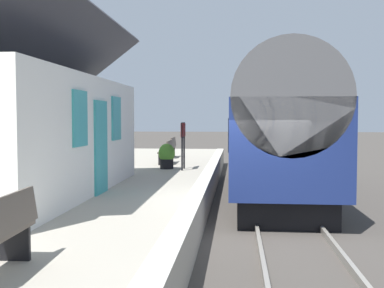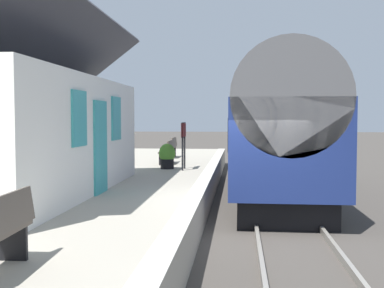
{
  "view_description": "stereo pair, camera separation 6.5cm",
  "coord_description": "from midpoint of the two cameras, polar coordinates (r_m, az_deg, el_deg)",
  "views": [
    {
      "loc": [
        -10.33,
        0.28,
        2.53
      ],
      "look_at": [
        2.56,
        1.5,
        1.83
      ],
      "focal_mm": 44.28,
      "sensor_mm": 36.0,
      "label": 1
    },
    {
      "loc": [
        -10.32,
        0.21,
        2.53
      ],
      "look_at": [
        2.56,
        1.5,
        1.83
      ],
      "focal_mm": 44.28,
      "sensor_mm": 36.0,
      "label": 2
    }
  ],
  "objects": [
    {
      "name": "ground_plane",
      "position": [
        10.63,
        6.7,
        -10.71
      ],
      "size": [
        160.0,
        160.0,
        0.0
      ],
      "primitive_type": "plane",
      "color": "#423D38"
    },
    {
      "name": "platform",
      "position": [
        11.24,
        -15.2,
        -7.86
      ],
      "size": [
        32.0,
        6.32,
        0.83
      ],
      "primitive_type": "cube",
      "color": "#A39B8C",
      "rests_on": "ground"
    },
    {
      "name": "platform_edge_coping",
      "position": [
        10.51,
        0.24,
        -6.17
      ],
      "size": [
        32.0,
        0.36,
        0.02
      ],
      "primitive_type": "cube",
      "color": "beige",
      "rests_on": "platform"
    },
    {
      "name": "rail_near",
      "position": [
        10.78,
        15.48,
        -10.23
      ],
      "size": [
        52.0,
        0.08,
        0.14
      ],
      "primitive_type": "cube",
      "color": "gray",
      "rests_on": "ground"
    },
    {
      "name": "rail_far",
      "position": [
        10.62,
        7.69,
        -10.34
      ],
      "size": [
        52.0,
        0.08,
        0.14
      ],
      "primitive_type": "cube",
      "color": "gray",
      "rests_on": "ground"
    },
    {
      "name": "train",
      "position": [
        15.61,
        9.62,
        1.91
      ],
      "size": [
        10.89,
        2.73,
        4.32
      ],
      "color": "black",
      "rests_on": "ground"
    },
    {
      "name": "station_building",
      "position": [
        11.35,
        -20.3,
        1.64
      ],
      "size": [
        8.13,
        3.88,
        5.12
      ],
      "color": "white",
      "rests_on": "platform"
    },
    {
      "name": "bench_near_building",
      "position": [
        20.56,
        -2.67,
        -0.32
      ],
      "size": [
        1.41,
        0.46,
        0.88
      ],
      "color": "brown",
      "rests_on": "platform"
    },
    {
      "name": "bench_platform_end",
      "position": [
        17.75,
        -3.13,
        -0.86
      ],
      "size": [
        1.41,
        0.45,
        0.88
      ],
      "color": "brown",
      "rests_on": "platform"
    },
    {
      "name": "planter_bench_right",
      "position": [
        18.67,
        -8.51,
        -1.08
      ],
      "size": [
        0.49,
        0.49,
        0.71
      ],
      "color": "#9E5138",
      "rests_on": "platform"
    },
    {
      "name": "planter_bench_left",
      "position": [
        16.0,
        -3.18,
        -1.43
      ],
      "size": [
        0.55,
        0.55,
        0.85
      ],
      "color": "black",
      "rests_on": "platform"
    },
    {
      "name": "station_sign_board",
      "position": [
        15.69,
        -1.2,
        1.22
      ],
      "size": [
        0.96,
        0.06,
        1.57
      ],
      "color": "black",
      "rests_on": "platform"
    },
    {
      "name": "tree_mid_background",
      "position": [
        25.59,
        -15.59,
        7.84
      ],
      "size": [
        2.88,
        2.64,
        6.2
      ],
      "color": "#4C3828",
      "rests_on": "ground"
    }
  ]
}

